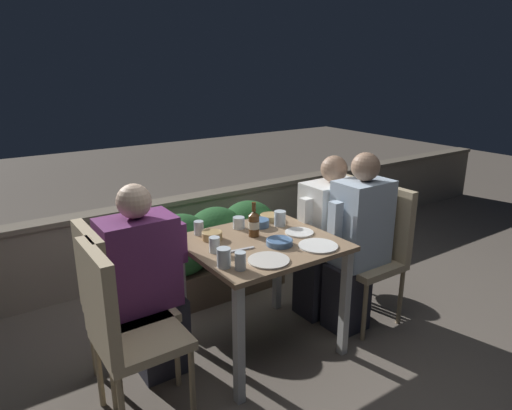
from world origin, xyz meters
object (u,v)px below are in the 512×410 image
object	(u,v)px
potted_plant	(314,230)
chair_right_near	(377,242)
chair_left_near	(119,322)
person_purple_stripe	(147,284)
person_blue_shirt	(357,242)
person_white_polo	(327,236)
chair_right_far	(347,232)
chair_left_far	(111,296)
beer_bottle	(254,223)

from	to	relation	value
potted_plant	chair_right_near	bearing A→B (deg)	-98.55
chair_left_near	person_purple_stripe	world-z (taller)	person_purple_stripe
chair_left_near	potted_plant	size ratio (longest dim) A/B	1.48
person_blue_shirt	person_white_polo	distance (m)	0.28
potted_plant	chair_right_far	bearing A→B (deg)	-104.59
person_purple_stripe	person_white_polo	xyz separation A→B (m)	(1.37, -0.02, -0.00)
chair_left_far	person_white_polo	world-z (taller)	person_white_polo
chair_left_near	chair_left_far	size ratio (longest dim) A/B	1.00
chair_right_far	potted_plant	bearing A→B (deg)	75.41
person_blue_shirt	potted_plant	size ratio (longest dim) A/B	1.88
beer_bottle	chair_right_far	bearing A→B (deg)	1.90
person_purple_stripe	person_white_polo	bearing A→B (deg)	-0.80
person_white_polo	beer_bottle	size ratio (longest dim) A/B	5.31
person_blue_shirt	person_white_polo	bearing A→B (deg)	94.16
chair_right_far	beer_bottle	world-z (taller)	chair_right_far
person_blue_shirt	beer_bottle	world-z (taller)	person_blue_shirt
person_purple_stripe	person_blue_shirt	distance (m)	1.42
person_purple_stripe	person_white_polo	world-z (taller)	person_purple_stripe
chair_left_far	chair_right_near	bearing A→B (deg)	-9.14
chair_right_near	potted_plant	distance (m)	0.83
beer_bottle	person_purple_stripe	bearing A→B (deg)	176.10
chair_left_far	beer_bottle	size ratio (longest dim) A/B	4.42
chair_left_far	person_purple_stripe	world-z (taller)	person_purple_stripe
chair_left_far	person_purple_stripe	distance (m)	0.21
person_purple_stripe	chair_right_far	world-z (taller)	person_purple_stripe
person_purple_stripe	beer_bottle	distance (m)	0.75
chair_right_near	chair_right_far	bearing A→B (deg)	93.66
person_purple_stripe	chair_right_near	distance (m)	1.63
person_purple_stripe	potted_plant	distance (m)	1.81
person_white_polo	chair_left_near	bearing A→B (deg)	-170.75
chair_left_near	person_white_polo	size ratio (longest dim) A/B	0.83
beer_bottle	potted_plant	distance (m)	1.24
chair_right_far	potted_plant	world-z (taller)	chair_right_far
chair_right_near	chair_right_far	world-z (taller)	same
chair_right_far	beer_bottle	distance (m)	0.91
beer_bottle	potted_plant	size ratio (longest dim) A/B	0.34
chair_left_near	person_white_polo	xyz separation A→B (m)	(1.63, 0.27, 0.01)
chair_right_near	chair_right_far	size ratio (longest dim) A/B	1.00
person_blue_shirt	person_white_polo	size ratio (longest dim) A/B	1.05
chair_left_far	person_purple_stripe	xyz separation A→B (m)	(0.21, -0.00, 0.01)
chair_left_far	potted_plant	distance (m)	2.01
chair_right_near	chair_right_far	xyz separation A→B (m)	(-0.02, 0.27, 0.00)
potted_plant	person_blue_shirt	bearing A→B (deg)	-112.25
chair_right_near	beer_bottle	size ratio (longest dim) A/B	4.42
chair_right_far	chair_left_far	bearing A→B (deg)	179.39
chair_left_near	chair_right_far	world-z (taller)	same
beer_bottle	chair_left_near	bearing A→B (deg)	-166.22
potted_plant	beer_bottle	bearing A→B (deg)	-151.07
chair_right_near	person_white_polo	xyz separation A→B (m)	(-0.23, 0.27, 0.01)
chair_left_far	potted_plant	size ratio (longest dim) A/B	1.48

